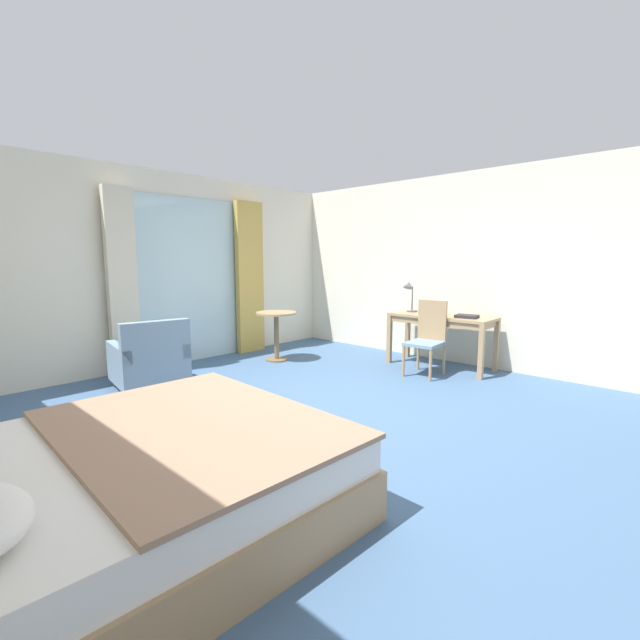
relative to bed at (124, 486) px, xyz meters
name	(u,v)px	position (x,y,z in m)	size (l,w,h in m)	color
ground	(309,422)	(1.93, 0.52, -0.33)	(6.65, 6.43, 0.10)	#426084
wall_back	(156,270)	(1.93, 3.47, 1.05)	(6.25, 0.12, 2.66)	silver
wall_right	(461,270)	(4.99, 0.52, 1.05)	(0.12, 6.03, 2.66)	silver
balcony_glass_door	(190,281)	(2.39, 3.39, 0.89)	(1.55, 0.02, 2.34)	silver
curtain_panel_left	(122,283)	(1.39, 3.29, 0.91)	(0.36, 0.10, 2.37)	beige
curtain_panel_right	(250,278)	(3.38, 3.29, 0.91)	(0.48, 0.10, 2.37)	tan
bed	(124,486)	(0.00, 0.00, 0.00)	(2.19, 1.93, 1.07)	tan
writing_desk	(441,322)	(4.53, 0.55, 0.35)	(0.60, 1.40, 0.72)	tan
desk_chair	(428,335)	(4.08, 0.50, 0.23)	(0.51, 0.45, 0.95)	gray
desk_lamp	(409,290)	(4.47, 1.04, 0.76)	(0.28, 0.16, 0.46)	#4C4C51
closed_book	(467,316)	(4.50, 0.18, 0.46)	(0.22, 0.27, 0.04)	#232328
armchair_by_window	(150,362)	(1.28, 2.42, 0.05)	(0.84, 0.89, 0.83)	gray
round_cafe_table	(276,325)	(3.24, 2.49, 0.24)	(0.59, 0.59, 0.72)	tan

